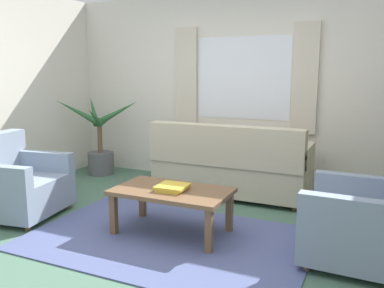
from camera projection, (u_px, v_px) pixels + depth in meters
ground_plane at (168, 239)px, 3.76m from camera, size 6.24×6.24×0.00m
wall_back at (244, 89)px, 5.55m from camera, size 5.32×0.12×2.60m
window_with_curtains at (242, 78)px, 5.45m from camera, size 1.98×0.07×1.40m
area_rug at (168, 239)px, 3.76m from camera, size 2.57×1.67×0.01m
couch at (230, 167)px, 5.04m from camera, size 1.90×0.82×0.92m
armchair_left at (16, 183)px, 4.34m from camera, size 0.94×0.95×0.88m
armchair_right at (366, 221)px, 3.25m from camera, size 0.85×0.87×0.88m
coffee_table at (172, 195)px, 3.84m from camera, size 1.10×0.64×0.44m
book_stack_on_table at (173, 187)px, 3.80m from camera, size 0.29×0.30×0.05m
potted_plant at (100, 145)px, 6.10m from camera, size 1.19×0.89×1.19m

